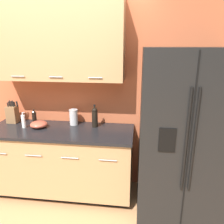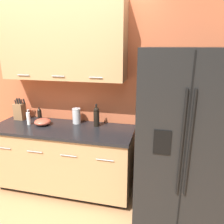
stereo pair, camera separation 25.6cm
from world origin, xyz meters
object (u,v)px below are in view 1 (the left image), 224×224
Objects in this scene: wine_bottle at (95,117)px; oil_bottle at (34,117)px; soap_dispenser at (23,121)px; knife_block at (12,114)px; refrigerator at (182,134)px; mixing_bowl at (39,124)px; steel_canister at (74,117)px.

oil_bottle is (-0.83, 0.03, -0.04)m from wine_bottle.
soap_dispenser is 1.08× the size of oil_bottle.
knife_block is 1.65× the size of oil_bottle.
soap_dispenser is (-1.93, 0.08, 0.04)m from refrigerator.
oil_bottle is 0.89× the size of mixing_bowl.
oil_bottle is at bearing -177.99° from steel_canister.
refrigerator reaches higher than oil_bottle.
oil_bottle is 0.86× the size of steel_canister.
refrigerator is 6.42× the size of wine_bottle.
refrigerator reaches higher than steel_canister.
soap_dispenser is at bearing -108.86° from oil_bottle.
knife_block reaches higher than oil_bottle.
steel_canister is (0.60, 0.19, 0.02)m from soap_dispenser.
wine_bottle is at bearing 9.30° from soap_dispenser.
oil_bottle is at bearing 71.14° from soap_dispenser.
steel_canister is at bearing 170.86° from wine_bottle.
refrigerator is 9.16× the size of soap_dispenser.
refrigerator is at bearing -6.52° from knife_block.
mixing_bowl is (0.13, -0.15, -0.05)m from oil_bottle.
wine_bottle is at bearing -1.14° from knife_block.
soap_dispenser is at bearing -34.55° from knife_block.
soap_dispenser is 0.63m from steel_canister.
knife_block reaches higher than wine_bottle.
oil_bottle is 0.20m from mixing_bowl.
refrigerator is at bearing -12.25° from wine_bottle.
wine_bottle is at bearing 167.75° from refrigerator.
knife_block reaches higher than soap_dispenser.
soap_dispenser is 0.96× the size of mixing_bowl.
soap_dispenser is (0.24, -0.17, -0.03)m from knife_block.
wine_bottle reaches higher than oil_bottle.
mixing_bowl is (-0.41, -0.16, -0.06)m from steel_canister.
soap_dispenser reaches higher than mixing_bowl.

